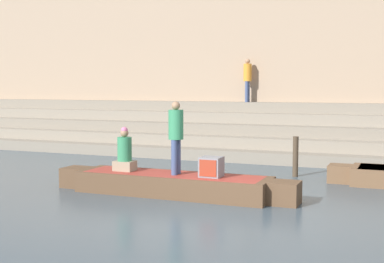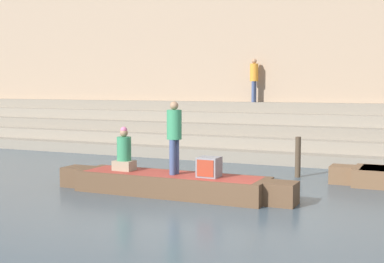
# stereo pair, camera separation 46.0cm
# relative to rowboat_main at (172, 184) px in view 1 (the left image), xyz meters

# --- Properties ---
(ground_plane) EXTENTS (120.00, 120.00, 0.00)m
(ground_plane) POSITION_rel_rowboat_main_xyz_m (1.64, -1.78, -0.26)
(ground_plane) COLOR #3D4C56
(ghat_steps) EXTENTS (36.00, 3.51, 1.93)m
(ghat_steps) POSITION_rel_rowboat_main_xyz_m (1.64, 7.69, 0.44)
(ghat_steps) COLOR gray
(ghat_steps) RESTS_ON ground
(back_wall) EXTENTS (34.20, 1.28, 6.67)m
(back_wall) POSITION_rel_rowboat_main_xyz_m (1.64, 9.57, 3.05)
(back_wall) COLOR tan
(back_wall) RESTS_ON ground
(rowboat_main) EXTENTS (5.94, 1.29, 0.49)m
(rowboat_main) POSITION_rel_rowboat_main_xyz_m (0.00, 0.00, 0.00)
(rowboat_main) COLOR brown
(rowboat_main) RESTS_ON ground
(person_standing) EXTENTS (0.35, 0.35, 1.69)m
(person_standing) POSITION_rel_rowboat_main_xyz_m (0.10, -0.02, 1.21)
(person_standing) COLOR #3D4C75
(person_standing) RESTS_ON rowboat_main
(person_rowing) EXTENTS (0.48, 0.38, 1.07)m
(person_rowing) POSITION_rel_rowboat_main_xyz_m (-1.27, -0.00, 0.66)
(person_rowing) COLOR gray
(person_rowing) RESTS_ON rowboat_main
(tv_set) EXTENTS (0.48, 0.45, 0.45)m
(tv_set) POSITION_rel_rowboat_main_xyz_m (0.98, -0.03, 0.46)
(tv_set) COLOR slate
(tv_set) RESTS_ON rowboat_main
(mooring_post) EXTENTS (0.16, 0.16, 1.13)m
(mooring_post) POSITION_rel_rowboat_main_xyz_m (2.15, 3.62, 0.30)
(mooring_post) COLOR #473828
(mooring_post) RESTS_ON ground
(person_on_steps) EXTENTS (0.31, 0.31, 1.66)m
(person_on_steps) POSITION_rel_rowboat_main_xyz_m (-0.75, 8.63, 2.62)
(person_on_steps) COLOR #3D4C75
(person_on_steps) RESTS_ON ghat_steps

